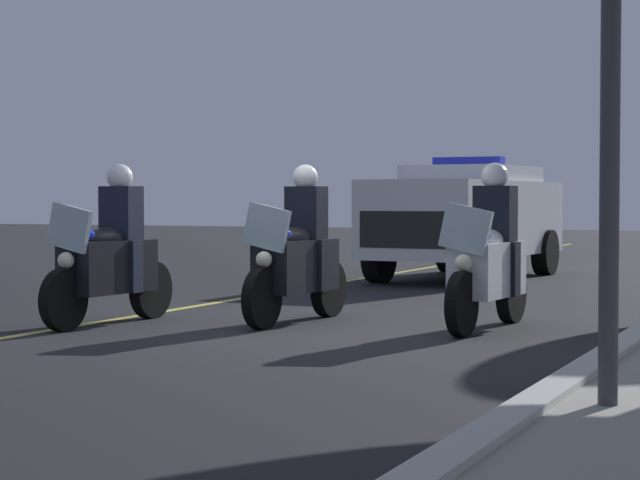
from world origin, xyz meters
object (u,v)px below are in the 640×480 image
police_motorcycle_trailing (489,262)px  police_suv (467,215)px  police_motorcycle_lead_right (298,258)px  police_motorcycle_lead_left (110,259)px

police_motorcycle_trailing → police_suv: size_ratio=0.43×
police_suv → police_motorcycle_lead_right: bearing=3.0°
police_motorcycle_lead_right → police_suv: police_suv is taller
police_motorcycle_trailing → police_suv: 7.85m
police_motorcycle_trailing → police_motorcycle_lead_left: bearing=-73.1°
police_motorcycle_lead_right → police_motorcycle_trailing: 2.08m
police_motorcycle_trailing → police_suv: (-7.44, -2.48, 0.37)m
police_suv → police_motorcycle_lead_left: bearing=-9.0°
police_motorcycle_trailing → police_motorcycle_lead_right: bearing=-84.8°
police_motorcycle_lead_right → police_suv: 7.64m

